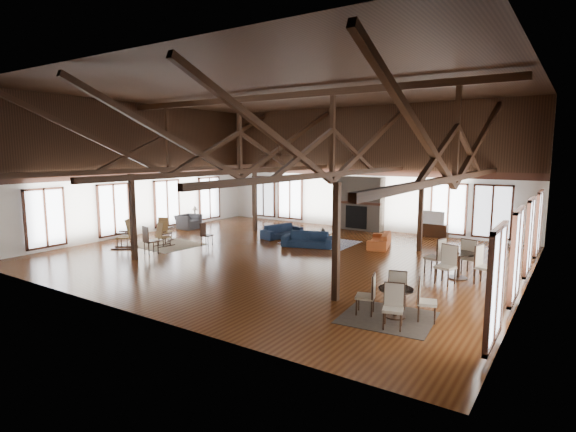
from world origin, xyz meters
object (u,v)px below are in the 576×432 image
Objects in this scene: sofa_navy_left at (282,231)px; armchair at (188,222)px; cafe_table_far at (459,261)px; coffee_table at (321,233)px; cafe_table_near at (396,297)px; sofa_orange at (379,240)px; sofa_navy_front at (308,239)px; tv_console at (434,230)px.

sofa_navy_left is 5.24m from armchair.
cafe_table_far reaches higher than sofa_navy_left.
cafe_table_far reaches higher than coffee_table.
armchair is 14.25m from cafe_table_near.
cafe_table_far reaches higher than sofa_orange.
tv_console is (3.68, 4.95, -0.01)m from sofa_navy_front.
cafe_table_near reaches higher than coffee_table.
armchair is 0.57× the size of cafe_table_near.
tv_console is (-2.05, 10.57, -0.19)m from cafe_table_near.
cafe_table_near is (7.73, -6.70, 0.20)m from sofa_navy_left.
tv_console reaches higher than sofa_navy_left.
sofa_navy_left is 6.87m from tv_console.
armchair is at bearing 155.02° from cafe_table_near.
coffee_table is 7.23m from armchair.
sofa_orange is 1.59× the size of coffee_table.
sofa_navy_left reaches higher than sofa_orange.
cafe_table_far is (6.18, -2.59, 0.16)m from coffee_table.
cafe_table_far is at bearing -101.03° from armchair.
sofa_navy_front is 1.68× the size of coffee_table.
sofa_orange is at bearing 141.12° from cafe_table_far.
tv_console is at bearing 144.96° from sofa_orange.
coffee_table is at bearing -73.47° from sofa_navy_left.
cafe_table_far is at bearing -18.19° from coffee_table.
tv_console is (10.87, 4.55, -0.05)m from armchair.
tv_console is (-2.50, 6.42, -0.27)m from cafe_table_far.
sofa_navy_left is 10.23m from cafe_table_near.
sofa_orange is at bearing 114.65° from cafe_table_near.
sofa_navy_front is 2.28m from sofa_navy_left.
coffee_table is (2.01, 0.03, 0.11)m from sofa_navy_left.
cafe_table_far is at bearing -68.70° from tv_console.
sofa_navy_front reaches higher than tv_console.
armchair reaches higher than tv_console.
sofa_navy_front is 0.94× the size of cafe_table_far.
coffee_table is at bearing -87.37° from armchair.
armchair is (-9.63, -1.15, 0.07)m from sofa_orange.
sofa_navy_front is 2.88m from sofa_orange.
sofa_navy_left reaches higher than coffee_table.
tv_console is at bearing 100.95° from cafe_table_near.
armchair is at bearing 172.03° from cafe_table_far.
armchair is 0.91× the size of tv_console.
armchair is 11.79m from tv_console.
sofa_navy_left is 1.59× the size of coffee_table.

